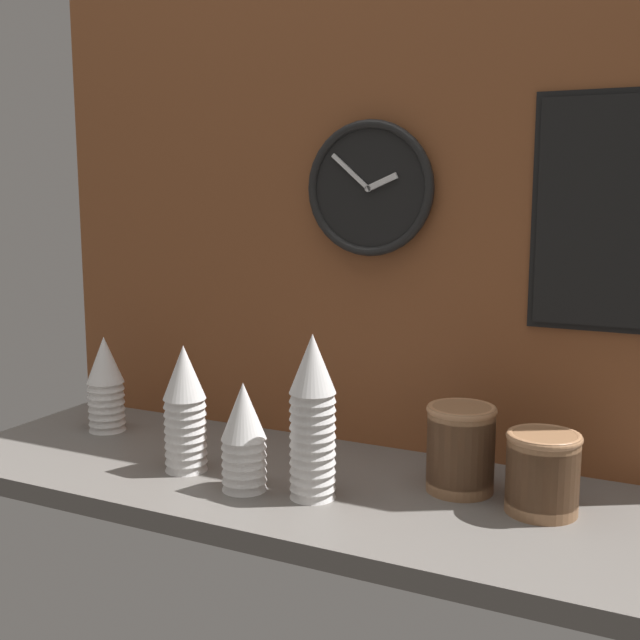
# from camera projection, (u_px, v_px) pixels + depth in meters

# --- Properties ---
(ground_plane) EXTENTS (1.60, 0.56, 0.04)m
(ground_plane) POSITION_uv_depth(u_px,v_px,m) (306.00, 486.00, 1.63)
(ground_plane) COLOR slate
(wall_tiled_back) EXTENTS (1.60, 0.03, 1.05)m
(wall_tiled_back) POSITION_uv_depth(u_px,v_px,m) (360.00, 213.00, 1.78)
(wall_tiled_back) COLOR brown
(wall_tiled_back) RESTS_ON ground_plane
(cup_stack_center_right) EXTENTS (0.09, 0.09, 0.32)m
(cup_stack_center_right) POSITION_uv_depth(u_px,v_px,m) (313.00, 417.00, 1.50)
(cup_stack_center_right) COLOR white
(cup_stack_center_right) RESTS_ON ground_plane
(cup_stack_center) EXTENTS (0.09, 0.09, 0.21)m
(cup_stack_center) POSITION_uv_depth(u_px,v_px,m) (244.00, 436.00, 1.54)
(cup_stack_center) COLOR white
(cup_stack_center) RESTS_ON ground_plane
(cup_stack_center_left) EXTENTS (0.09, 0.09, 0.26)m
(cup_stack_center_left) POSITION_uv_depth(u_px,v_px,m) (185.00, 408.00, 1.65)
(cup_stack_center_left) COLOR white
(cup_stack_center_left) RESTS_ON ground_plane
(cup_stack_far_left) EXTENTS (0.09, 0.09, 0.23)m
(cup_stack_far_left) POSITION_uv_depth(u_px,v_px,m) (106.00, 384.00, 1.92)
(cup_stack_far_left) COLOR white
(cup_stack_far_left) RESTS_ON ground_plane
(bowl_stack_right) EXTENTS (0.13, 0.13, 0.17)m
(bowl_stack_right) POSITION_uv_depth(u_px,v_px,m) (461.00, 447.00, 1.54)
(bowl_stack_right) COLOR #996B47
(bowl_stack_right) RESTS_ON ground_plane
(bowl_stack_far_right) EXTENTS (0.13, 0.13, 0.15)m
(bowl_stack_far_right) POSITION_uv_depth(u_px,v_px,m) (543.00, 471.00, 1.44)
(bowl_stack_far_right) COLOR #996B47
(bowl_stack_far_right) RESTS_ON ground_plane
(wall_clock) EXTENTS (0.29, 0.03, 0.29)m
(wall_clock) POSITION_uv_depth(u_px,v_px,m) (370.00, 188.00, 1.73)
(wall_clock) COLOR black
(menu_board) EXTENTS (0.36, 0.01, 0.46)m
(menu_board) POSITION_uv_depth(u_px,v_px,m) (628.00, 213.00, 1.51)
(menu_board) COLOR black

